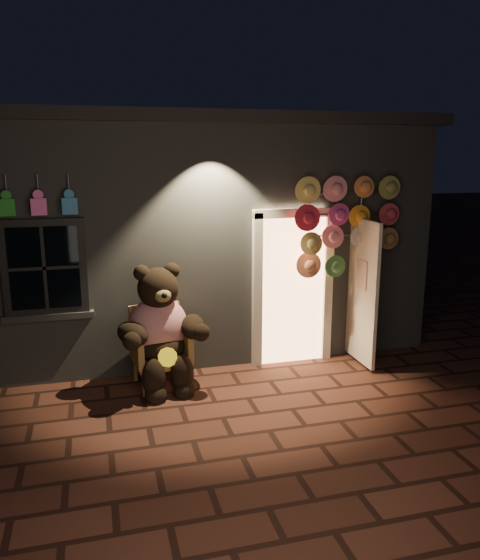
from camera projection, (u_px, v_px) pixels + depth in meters
name	position (u px, v px, depth m)	size (l,w,h in m)	color
ground	(223.00, 418.00, 6.17)	(60.00, 60.00, 0.00)	#512A1F
shop_building	(170.00, 223.00, 9.52)	(7.30, 5.95, 3.51)	slate
wicker_armchair	(159.00, 346.00, 7.01)	(0.77, 0.71, 1.01)	#B47D45
teddy_bear	(161.00, 330.00, 6.83)	(1.20, 0.99, 1.66)	red
hat_rack	(345.00, 223.00, 7.43)	(1.47, 0.22, 2.60)	#59595E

